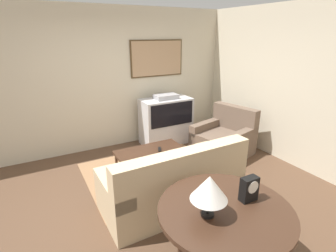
% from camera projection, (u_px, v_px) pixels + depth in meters
% --- Properties ---
extents(ground_plane, '(12.00, 12.00, 0.00)m').
position_uv_depth(ground_plane, '(154.00, 199.00, 3.71)').
color(ground_plane, brown).
extents(wall_back, '(12.00, 0.10, 2.70)m').
position_uv_depth(wall_back, '(105.00, 80.00, 5.02)').
color(wall_back, beige).
rests_on(wall_back, ground_plane).
extents(wall_right, '(0.06, 12.00, 2.70)m').
position_uv_depth(wall_right, '(292.00, 87.00, 4.44)').
color(wall_right, beige).
rests_on(wall_right, ground_plane).
extents(area_rug, '(2.12, 1.80, 0.01)m').
position_uv_depth(area_rug, '(153.00, 172.00, 4.39)').
color(area_rug, '#99704C').
rests_on(area_rug, ground_plane).
extents(tv, '(1.03, 0.54, 1.05)m').
position_uv_depth(tv, '(166.00, 121.00, 5.45)').
color(tv, silver).
rests_on(tv, ground_plane).
extents(couch, '(1.83, 0.88, 0.92)m').
position_uv_depth(couch, '(174.00, 185.00, 3.45)').
color(couch, '#CCB289').
rests_on(couch, ground_plane).
extents(armchair, '(1.10, 1.13, 0.88)m').
position_uv_depth(armchair, '(224.00, 139.00, 5.04)').
color(armchair, brown).
rests_on(armchair, ground_plane).
extents(coffee_table, '(1.12, 0.58, 0.39)m').
position_uv_depth(coffee_table, '(151.00, 153.00, 4.31)').
color(coffee_table, '#3D2619').
rests_on(coffee_table, ground_plane).
extents(console_table, '(1.23, 1.23, 0.72)m').
position_uv_depth(console_table, '(225.00, 214.00, 2.37)').
color(console_table, '#3D2619').
rests_on(console_table, ground_plane).
extents(table_lamp, '(0.32, 0.32, 0.39)m').
position_uv_depth(table_lamp, '(209.00, 188.00, 2.17)').
color(table_lamp, black).
rests_on(table_lamp, console_table).
extents(mantel_clock, '(0.17, 0.10, 0.24)m').
position_uv_depth(mantel_clock, '(249.00, 189.00, 2.43)').
color(mantel_clock, black).
rests_on(mantel_clock, console_table).
extents(remote, '(0.11, 0.16, 0.02)m').
position_uv_depth(remote, '(159.00, 149.00, 4.32)').
color(remote, black).
rests_on(remote, coffee_table).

